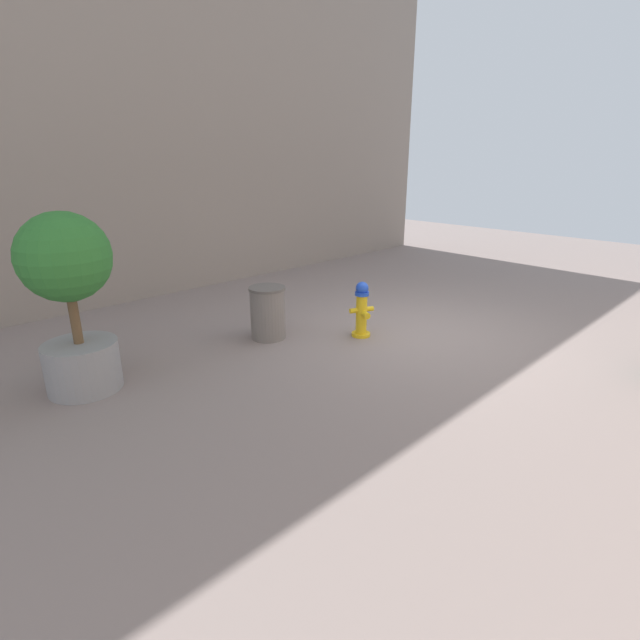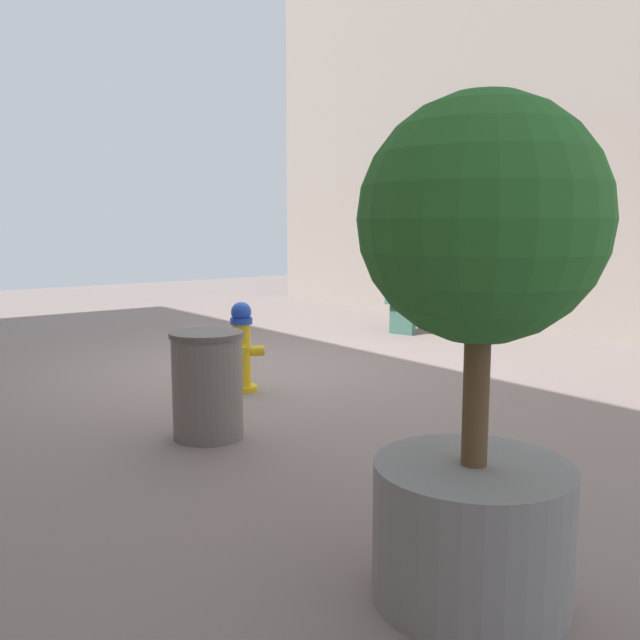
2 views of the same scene
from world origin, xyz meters
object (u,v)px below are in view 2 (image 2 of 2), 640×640
Objects in this scene: fire_hydrant at (242,347)px; bench_near at (420,298)px; trash_bin at (208,385)px; planter_tree at (479,316)px.

fire_hydrant is 4.61m from bench_near.
bench_near is 1.99× the size of trash_bin.
bench_near is (-4.28, -1.71, 0.05)m from fire_hydrant.
trash_bin is (0.97, 1.08, -0.03)m from fire_hydrant.
trash_bin is (-0.19, -2.68, -0.82)m from planter_tree.
planter_tree is 2.81m from trash_bin.
bench_near reaches higher than fire_hydrant.
trash_bin is at bearing 28.05° from bench_near.
bench_near reaches higher than trash_bin.
fire_hydrant is at bearing -107.02° from planter_tree.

